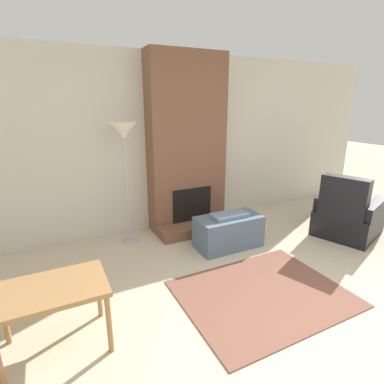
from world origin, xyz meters
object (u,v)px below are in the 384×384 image
armchair (347,217)px  floor_lamp_left (124,137)px  ottoman (228,231)px  side_table (52,295)px

armchair → floor_lamp_left: bearing=48.0°
ottoman → floor_lamp_left: size_ratio=0.53×
armchair → ottoman: bearing=56.1°
ottoman → floor_lamp_left: 1.86m
floor_lamp_left → armchair: bearing=-22.3°
armchair → side_table: (-3.99, -0.43, 0.21)m
armchair → floor_lamp_left: floor_lamp_left is taller
armchair → floor_lamp_left: (-2.95, 1.21, 1.20)m
side_table → floor_lamp_left: (1.04, 1.64, 0.99)m
armchair → side_table: armchair is taller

